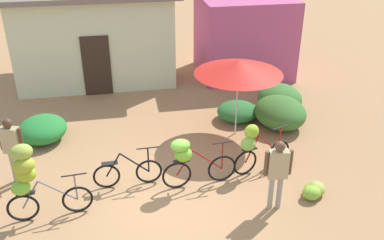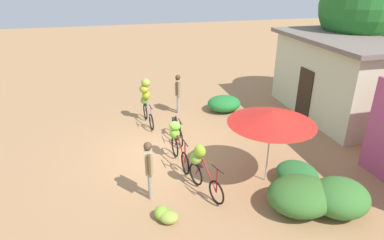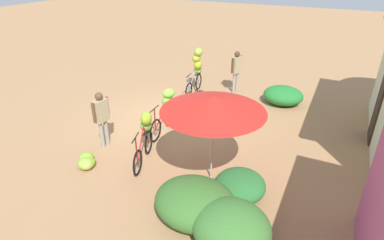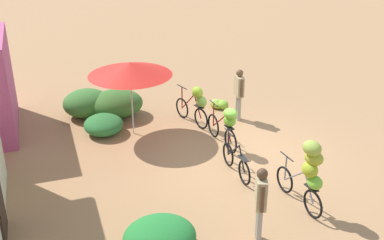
{
  "view_description": "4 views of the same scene",
  "coord_description": "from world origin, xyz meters",
  "views": [
    {
      "loc": [
        -0.82,
        -7.38,
        5.8
      ],
      "look_at": [
        0.77,
        1.26,
        1.25
      ],
      "focal_mm": 39.73,
      "sensor_mm": 36.0,
      "label": 1
    },
    {
      "loc": [
        9.36,
        -1.4,
        5.41
      ],
      "look_at": [
        -0.11,
        1.06,
        1.03
      ],
      "focal_mm": 30.82,
      "sensor_mm": 36.0,
      "label": 2
    },
    {
      "loc": [
        8.02,
        4.92,
        4.74
      ],
      "look_at": [
        1.27,
        1.62,
        0.9
      ],
      "focal_mm": 29.7,
      "sensor_mm": 36.0,
      "label": 3
    },
    {
      "loc": [
        -10.09,
        4.97,
        6.12
      ],
      "look_at": [
        0.27,
        1.48,
        1.12
      ],
      "focal_mm": 44.63,
      "sensor_mm": 36.0,
      "label": 4
    }
  ],
  "objects": [
    {
      "name": "person_bystander",
      "position": [
        -3.27,
        1.29,
        1.0
      ],
      "size": [
        0.55,
        0.33,
        1.64
      ],
      "color": "gray",
      "rests_on": "ground"
    },
    {
      "name": "hedge_bush_front_right",
      "position": [
        2.55,
        3.42,
        0.27
      ],
      "size": [
        1.22,
        1.14,
        0.53
      ],
      "primitive_type": "ellipsoid",
      "color": "#2C7234",
      "rests_on": "ground"
    },
    {
      "name": "person_vendor",
      "position": [
        2.18,
        -0.66,
        0.99
      ],
      "size": [
        0.58,
        0.24,
        1.62
      ],
      "color": "gray",
      "rests_on": "ground"
    },
    {
      "name": "bicycle_by_shop",
      "position": [
        2.17,
        0.71,
        0.73
      ],
      "size": [
        1.56,
        0.61,
        1.28
      ],
      "color": "black",
      "rests_on": "ground"
    },
    {
      "name": "hedge_bush_mid",
      "position": [
        3.63,
        2.84,
        0.42
      ],
      "size": [
        1.43,
        1.67,
        0.84
      ],
      "primitive_type": "ellipsoid",
      "color": "#386A2B",
      "rests_on": "ground"
    },
    {
      "name": "bicycle_center_loaded",
      "position": [
        0.55,
        0.41,
        0.75
      ],
      "size": [
        1.74,
        0.38,
        1.24
      ],
      "color": "black",
      "rests_on": "ground"
    },
    {
      "name": "bicycle_leftmost",
      "position": [
        -2.7,
        -0.11,
        1.04
      ],
      "size": [
        1.69,
        0.52,
        1.73
      ],
      "color": "black",
      "rests_on": "ground"
    },
    {
      "name": "ground_plane",
      "position": [
        0.0,
        0.0,
        0.0
      ],
      "size": [
        60.0,
        60.0,
        0.0
      ],
      "primitive_type": "plane",
      "color": "#A57950"
    },
    {
      "name": "building_low",
      "position": [
        -1.5,
        7.35,
        1.62
      ],
      "size": [
        5.72,
        3.06,
        3.19
      ],
      "color": "beige",
      "rests_on": "ground"
    },
    {
      "name": "shop_pink",
      "position": [
        3.79,
        7.18,
        1.41
      ],
      "size": [
        3.2,
        2.8,
        2.82
      ],
      "primitive_type": "cube",
      "color": "#B64A7A",
      "rests_on": "ground"
    },
    {
      "name": "hedge_bush_by_door",
      "position": [
        3.94,
        3.71,
        0.43
      ],
      "size": [
        1.33,
        1.45,
        0.86
      ],
      "primitive_type": "ellipsoid",
      "color": "#3A722F",
      "rests_on": "ground"
    },
    {
      "name": "bicycle_near_pile",
      "position": [
        -0.8,
        0.7,
        0.34
      ],
      "size": [
        1.56,
        0.15,
        0.94
      ],
      "color": "black",
      "rests_on": "ground"
    },
    {
      "name": "market_umbrella",
      "position": [
        2.25,
        2.61,
        1.96
      ],
      "size": [
        2.33,
        2.33,
        2.14
      ],
      "color": "beige",
      "rests_on": "ground"
    },
    {
      "name": "banana_pile_on_ground",
      "position": [
        3.2,
        -0.43,
        0.14
      ],
      "size": [
        0.68,
        0.64,
        0.3
      ],
      "color": "#92AB40",
      "rests_on": "ground"
    },
    {
      "name": "hedge_bush_front_left",
      "position": [
        -2.96,
        3.22,
        0.32
      ],
      "size": [
        1.27,
        1.41,
        0.64
      ],
      "primitive_type": "ellipsoid",
      "color": "#257A32",
      "rests_on": "ground"
    }
  ]
}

